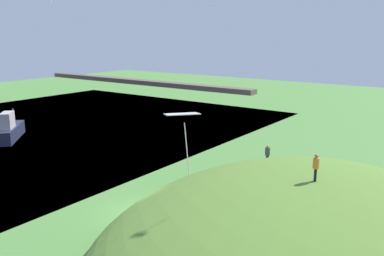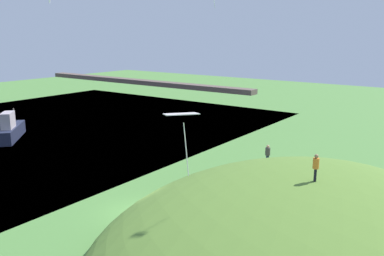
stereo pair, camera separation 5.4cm
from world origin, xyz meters
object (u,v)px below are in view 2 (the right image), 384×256
Objects in this scene: kite_5 at (182,117)px; boat_on_lake at (11,130)px; person_watching_kites at (316,164)px; person_walking_path at (268,152)px.

boat_on_lake is at bearing 158.85° from kite_5.
person_watching_kites is 12.42m from kite_5.
boat_on_lake is 37.86m from kite_5.
person_walking_path is (-7.18, 8.73, -2.56)m from person_watching_kites.
person_walking_path is 22.31m from kite_5.
boat_on_lake is 2.58× the size of kite_5.
person_watching_kites is at bearing -107.30° from person_walking_path.
person_watching_kites is at bearing 41.24° from boat_on_lake.
person_walking_path is at bearing -175.53° from person_watching_kites.
person_walking_path is at bearing 57.82° from boat_on_lake.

